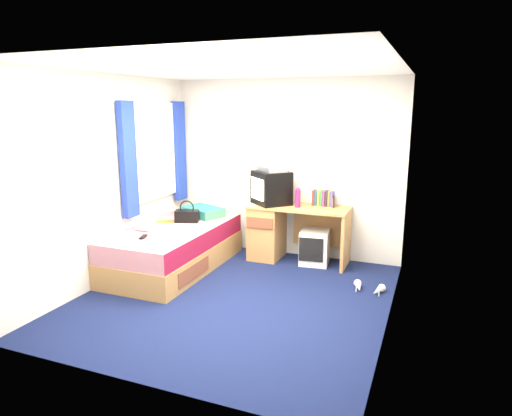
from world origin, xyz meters
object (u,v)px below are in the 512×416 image
at_px(vcr, 272,169).
at_px(handbag, 187,216).
at_px(aerosol_can, 288,198).
at_px(colour_swatch_fan, 150,241).
at_px(picture_frame, 333,202).
at_px(bed, 175,248).
at_px(crt_tv, 271,188).
at_px(pink_water_bottle, 298,199).
at_px(towel, 168,231).
at_px(storage_cube, 315,247).
at_px(magazine, 165,223).
at_px(water_bottle, 144,228).
at_px(pillow, 203,212).
at_px(desk, 279,230).
at_px(white_heels, 368,289).
at_px(remote_control, 143,237).

height_order(vcr, handbag, vcr).
bearing_deg(aerosol_can, colour_swatch_fan, -127.18).
bearing_deg(aerosol_can, picture_frame, 6.58).
distance_m(bed, crt_tv, 1.49).
height_order(pink_water_bottle, colour_swatch_fan, pink_water_bottle).
distance_m(vcr, pink_water_bottle, 0.54).
distance_m(pink_water_bottle, towel, 1.71).
distance_m(storage_cube, handbag, 1.73).
height_order(magazine, water_bottle, water_bottle).
bearing_deg(aerosol_can, vcr, -171.40).
bearing_deg(pillow, water_bottle, -106.65).
height_order(storage_cube, colour_swatch_fan, colour_swatch_fan).
xyz_separation_m(pillow, storage_cube, (1.57, 0.14, -0.38)).
bearing_deg(pink_water_bottle, colour_swatch_fan, -132.66).
bearing_deg(water_bottle, handbag, 67.19).
height_order(crt_tv, handbag, crt_tv).
height_order(pillow, aerosol_can, aerosol_can).
relative_size(towel, colour_swatch_fan, 1.46).
xyz_separation_m(crt_tv, colour_swatch_fan, (-0.92, -1.48, -0.43)).
height_order(bed, pink_water_bottle, pink_water_bottle).
distance_m(bed, handbag, 0.48).
bearing_deg(magazine, pink_water_bottle, 23.79).
bearing_deg(colour_swatch_fan, pink_water_bottle, 47.34).
bearing_deg(water_bottle, storage_cube, 30.92).
bearing_deg(vcr, aerosol_can, 51.99).
distance_m(pillow, pink_water_bottle, 1.37).
xyz_separation_m(desk, white_heels, (1.30, -0.74, -0.37)).
bearing_deg(magazine, pillow, 67.18).
relative_size(bed, storage_cube, 4.41).
distance_m(desk, white_heels, 1.54).
relative_size(storage_cube, remote_control, 2.83).
xyz_separation_m(vcr, white_heels, (1.42, -0.74, -1.19)).
relative_size(water_bottle, white_heels, 0.55).
distance_m(picture_frame, water_bottle, 2.43).
bearing_deg(magazine, storage_cube, 21.67).
distance_m(desk, handbag, 1.25).
distance_m(pillow, handbag, 0.37).
bearing_deg(storage_cube, vcr, 170.26).
bearing_deg(white_heels, picture_frame, 125.61).
height_order(storage_cube, water_bottle, water_bottle).
xyz_separation_m(pillow, magazine, (-0.24, -0.58, -0.05)).
bearing_deg(picture_frame, crt_tv, 171.10).
relative_size(remote_control, white_heels, 0.44).
bearing_deg(magazine, bed, -27.34).
distance_m(towel, white_heels, 2.40).
bearing_deg(crt_tv, colour_swatch_fan, -79.34).
bearing_deg(pink_water_bottle, water_bottle, -146.16).
bearing_deg(remote_control, crt_tv, 35.61).
height_order(crt_tv, white_heels, crt_tv).
bearing_deg(crt_tv, storage_cube, 39.30).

